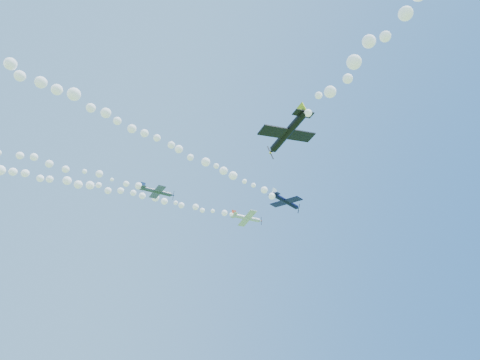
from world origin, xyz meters
name	(u,v)px	position (x,y,z in m)	size (l,w,h in m)	color
plane_white	(247,218)	(10.40, 8.83, 49.43)	(7.41, 7.82, 2.25)	silver
smoke_trail_white	(46,177)	(-31.16, 12.30, 49.13)	(78.72, 9.06, 3.10)	white
plane_navy	(286,201)	(12.33, -4.16, 46.56)	(7.61, 7.88, 2.87)	black
smoke_trail_navy	(96,109)	(-25.71, -12.64, 46.38)	(71.69, 18.16, 2.99)	white
plane_grey	(157,192)	(-11.84, 1.79, 45.08)	(6.65, 6.71, 2.00)	#384452
plane_black	(287,133)	(-4.80, -30.90, 34.68)	(7.69, 7.68, 3.09)	black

